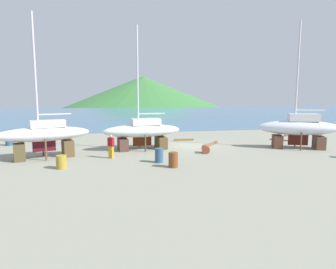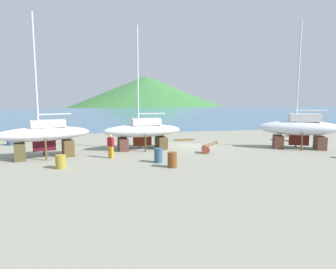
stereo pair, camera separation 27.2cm
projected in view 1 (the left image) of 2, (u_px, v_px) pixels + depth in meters
ground_plane at (192, 148)px, 24.63m from camera, size 44.58×44.58×0.00m
sea_water at (142, 114)px, 67.96m from camera, size 173.66×66.62×0.01m
headland_hill at (143, 102)px, 175.90m from camera, size 152.84×152.84×30.26m
sailboat_small_center at (142, 131)px, 24.09m from camera, size 6.57×2.84×9.80m
sailboat_far_slipway at (299, 128)px, 24.42m from camera, size 6.74×4.01×10.25m
sailboat_large_starboard at (44, 135)px, 20.66m from camera, size 6.55×3.55×9.90m
worker at (111, 146)px, 20.73m from camera, size 0.48×0.48×1.68m
barrel_ochre at (159, 155)px, 19.46m from camera, size 0.60×0.60×0.95m
barrel_rust_mid at (9, 141)px, 25.98m from camera, size 0.68×0.68×0.77m
barrel_tar_black at (173, 160)px, 18.17m from camera, size 0.59×0.59×0.93m
barrel_rust_far at (61, 162)px, 17.85m from camera, size 0.85×0.85×0.82m
barrel_tipped_right at (206, 149)px, 22.62m from camera, size 0.79×0.92×0.60m
timber_short_cross at (286, 140)px, 28.55m from camera, size 2.28×2.25×0.11m
timber_plank_far at (212, 144)px, 26.26m from camera, size 1.84×2.24×0.20m
timber_short_skew at (293, 135)px, 31.91m from camera, size 2.02×0.26×0.19m
timber_long_aft at (184, 140)px, 28.76m from camera, size 1.92×0.29×0.19m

